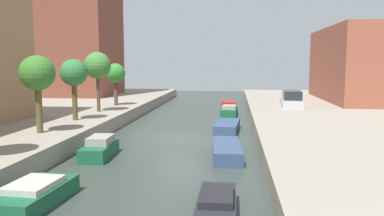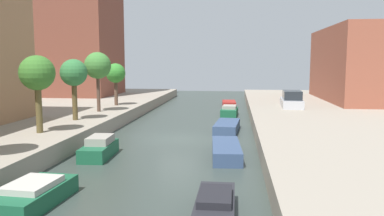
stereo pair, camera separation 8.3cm
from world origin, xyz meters
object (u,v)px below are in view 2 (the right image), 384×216
Objects in this scene: street_tree_3 at (74,74)px; parked_car at (292,100)px; moored_boat_left_1 at (33,194)px; street_tree_2 at (37,74)px; moored_boat_right_5 at (229,103)px; low_block_right at (374,64)px; moored_boat_right_3 at (227,127)px; moored_boat_right_4 at (229,111)px; moored_boat_left_2 at (99,148)px; moored_boat_right_1 at (215,205)px; street_tree_5 at (116,74)px; moored_boat_right_2 at (226,150)px; street_tree_4 at (98,66)px.

parked_car is at bearing 30.78° from street_tree_3.
parked_car is 1.26× the size of moored_boat_left_1.
moored_boat_right_5 is at bearing 66.44° from street_tree_2.
moored_boat_right_3 is at bearing -135.87° from low_block_right.
parked_car is 1.39× the size of moored_boat_right_4.
street_tree_3 reaches higher than moored_boat_right_5.
street_tree_2 is at bearing 162.86° from moored_boat_left_2.
moored_boat_right_1 is at bearing -51.80° from street_tree_3.
moored_boat_right_4 is at bearing 8.12° from street_tree_5.
street_tree_3 reaches higher than moored_boat_right_2.
street_tree_2 reaches higher than street_tree_5.
moored_boat_left_2 is at bearing -127.75° from parked_car.
moored_boat_left_2 is at bearing -75.59° from street_tree_5.
low_block_right is at bearing 25.40° from street_tree_4.
low_block_right reaches higher than moored_boat_right_2.
street_tree_3 reaches higher than moored_boat_right_3.
moored_boat_left_2 is 0.98× the size of moored_boat_right_1.
moored_boat_right_3 is at bearing 90.98° from moored_boat_right_2.
street_tree_2 is 14.07m from street_tree_5.
moored_boat_right_3 is at bearing -89.41° from moored_boat_right_5.
moored_boat_left_2 is at bearing -57.16° from street_tree_3.
street_tree_5 is at bearing -163.63° from low_block_right.
moored_boat_left_1 is at bearing -72.67° from street_tree_3.
parked_car is 10.91m from moored_boat_right_5.
street_tree_5 is at bearing 126.14° from moored_boat_right_2.
moored_boat_right_1 is at bearing -47.82° from moored_boat_left_2.
street_tree_3 is 0.88× the size of street_tree_4.
street_tree_5 is 25.02m from moored_boat_right_1.
moored_boat_right_1 is at bearing -116.44° from low_block_right.
street_tree_4 is 11.57m from moored_boat_right_3.
moored_boat_right_4 is (10.48, 10.69, -3.77)m from street_tree_3.
moored_boat_right_5 is at bearing 78.86° from moored_boat_left_1.
street_tree_2 is 9.49m from street_tree_4.
street_tree_4 is 4.64m from street_tree_5.
street_tree_4 reaches higher than moored_boat_left_1.
street_tree_3 is at bearing 153.41° from moored_boat_right_2.
street_tree_5 reaches higher than parked_car.
street_tree_2 is 13.24m from moored_boat_right_3.
moored_boat_left_2 reaches higher than moored_boat_right_1.
street_tree_2 reaches higher than moored_boat_left_2.
street_tree_5 is at bearing -178.78° from parked_car.
street_tree_3 reaches higher than moored_boat_left_2.
moored_boat_right_5 is at bearing 90.27° from moored_boat_right_1.
low_block_right reaches higher than moored_boat_right_4.
parked_car reaches higher than moored_boat_right_1.
moored_boat_right_4 is (-0.10, 15.99, 0.07)m from moored_boat_right_2.
moored_boat_left_1 is 24.52m from moored_boat_right_4.
moored_boat_left_1 is 6.40m from moored_boat_right_1.
moored_boat_right_5 is at bearing 90.59° from moored_boat_right_3.
street_tree_2 reaches higher than street_tree_3.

